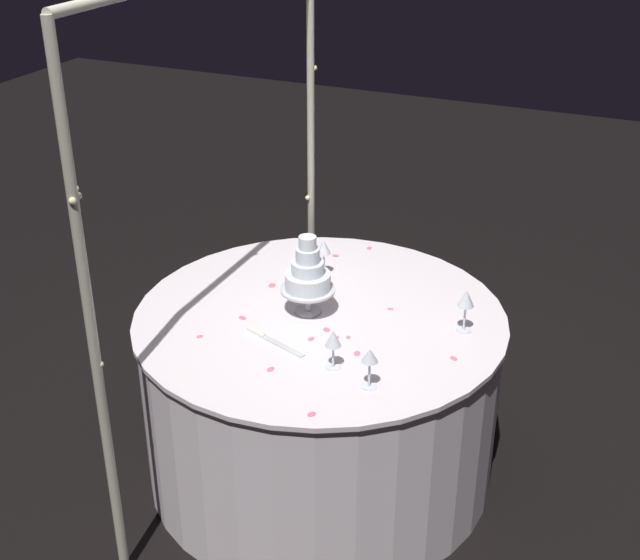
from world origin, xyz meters
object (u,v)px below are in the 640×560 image
Objects in this scene: tiered_cake at (308,275)px; cake_knife at (271,340)px; wine_glass_3 at (466,300)px; wine_glass_0 at (370,358)px; wine_glass_2 at (324,249)px; main_table at (320,394)px; wine_glass_1 at (333,340)px; decorative_arch at (220,167)px.

cake_knife is at bearing 172.80° from tiered_cake.
wine_glass_3 is 0.76m from cake_knife.
wine_glass_2 is at bearing 33.86° from wine_glass_0.
main_table is 9.68× the size of wine_glass_1.
wine_glass_0 is at bearing -133.93° from tiered_cake.
decorative_arch reaches higher than wine_glass_3.
main_table is (-0.00, -0.43, -0.95)m from decorative_arch.
decorative_arch reaches higher than main_table.
wine_glass_0 is 0.18m from wine_glass_1.
main_table is 0.74m from wine_glass_0.
wine_glass_2 reaches higher than wine_glass_0.
main_table is 0.55m from tiered_cake.
wine_glass_2 is at bearing 4.26° from cake_knife.
wine_glass_2 is at bearing 71.88° from wine_glass_3.
tiered_cake reaches higher than main_table.
decorative_arch is at bearing 89.85° from main_table.
wine_glass_0 is (-0.40, -0.42, -0.05)m from tiered_cake.
cake_knife is (-0.60, -0.04, -0.12)m from wine_glass_2.
tiered_cake is 2.09× the size of wine_glass_2.
wine_glass_3 reaches higher than main_table.
wine_glass_3 is at bearing -21.24° from wine_glass_0.
wine_glass_3 is at bearing -78.70° from main_table.
wine_glass_2 reaches higher than wine_glass_1.
wine_glass_2 is (0.34, 0.13, 0.50)m from main_table.
cake_knife is at bearing 73.25° from wine_glass_0.
wine_glass_3 is at bearing -83.60° from decorative_arch.
wine_glass_0 is 0.97× the size of wine_glass_2.
main_table is 9.39× the size of wine_glass_2.
wine_glass_3 reaches higher than wine_glass_1.
wine_glass_0 is at bearing -137.65° from main_table.
wine_glass_2 reaches higher than cake_knife.
wine_glass_2 is at bearing 13.12° from tiered_cake.
decorative_arch is at bearing 96.40° from wine_glass_3.
decorative_arch is 0.63m from wine_glass_2.
tiered_cake is 2.15× the size of wine_glass_1.
decorative_arch is 13.35× the size of wine_glass_0.
wine_glass_3 is at bearing -59.94° from cake_knife.
main_table is at bearing -158.79° from wine_glass_2.
wine_glass_1 is at bearing 68.54° from wine_glass_0.
wine_glass_3 is (0.51, -0.20, 0.02)m from wine_glass_0.
wine_glass_0 is 0.54× the size of cake_knife.
tiered_cake is (0.00, 0.05, 0.55)m from main_table.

